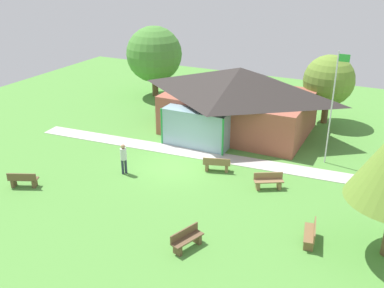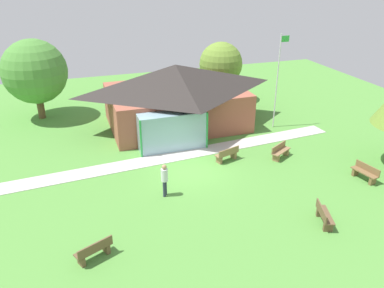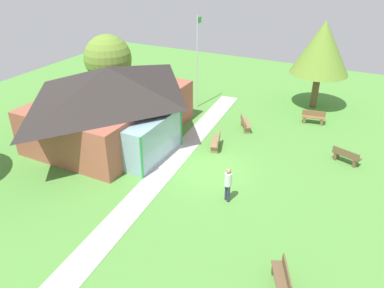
% 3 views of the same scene
% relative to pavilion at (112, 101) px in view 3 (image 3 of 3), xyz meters
% --- Properties ---
extents(ground_plane, '(44.00, 44.00, 0.00)m').
position_rel_pavilion_xyz_m(ground_plane, '(-1.09, -6.79, -2.25)').
color(ground_plane, '#54933D').
extents(pavilion, '(10.20, 8.26, 4.33)m').
position_rel_pavilion_xyz_m(pavilion, '(0.00, 0.00, 0.00)').
color(pavilion, '#A35642').
rests_on(pavilion, ground_plane).
extents(footpath, '(20.93, 2.93, 0.03)m').
position_rel_pavilion_xyz_m(footpath, '(-1.09, -4.79, -2.24)').
color(footpath, '#BCB7B2').
rests_on(footpath, ground_plane).
extents(flagpole, '(0.64, 0.08, 6.46)m').
position_rel_pavilion_xyz_m(flagpole, '(6.45, -2.52, 1.28)').
color(flagpole, silver).
rests_on(flagpole, ground_plane).
extents(bench_front_right, '(0.92, 1.56, 0.84)m').
position_rel_pavilion_xyz_m(bench_front_right, '(2.91, -13.29, -1.85)').
color(bench_front_right, brown).
rests_on(bench_front_right, ground_plane).
extents(bench_front_left, '(1.55, 1.02, 0.84)m').
position_rel_pavilion_xyz_m(bench_front_left, '(-6.98, -12.40, -1.85)').
color(bench_front_left, brown).
rests_on(bench_front_left, ground_plane).
extents(bench_mid_right, '(1.52, 1.13, 0.84)m').
position_rel_pavilion_xyz_m(bench_mid_right, '(4.40, -6.96, -1.85)').
color(bench_mid_right, olive).
rests_on(bench_mid_right, ground_plane).
extents(bench_rear_near_path, '(1.56, 0.87, 0.84)m').
position_rel_pavilion_xyz_m(bench_rear_near_path, '(1.25, -6.33, -1.85)').
color(bench_rear_near_path, olive).
rests_on(bench_rear_near_path, ground_plane).
extents(bench_lawn_far_right, '(0.70, 1.55, 0.84)m').
position_rel_pavilion_xyz_m(bench_lawn_far_right, '(7.36, -10.68, -1.85)').
color(bench_lawn_far_right, brown).
rests_on(bench_lawn_far_right, ground_plane).
extents(visitor_strolling_lawn, '(0.34, 0.34, 1.74)m').
position_rel_pavilion_xyz_m(visitor_strolling_lawn, '(-3.18, -8.83, -1.23)').
color(visitor_strolling_lawn, '#2D3347').
rests_on(visitor_strolling_lawn, ground_plane).
extents(tree_behind_pavilion_right, '(3.51, 3.51, 4.85)m').
position_rel_pavilion_xyz_m(tree_behind_pavilion_right, '(5.08, 4.17, 0.83)').
color(tree_behind_pavilion_right, brown).
rests_on(tree_behind_pavilion_right, ground_plane).
extents(tree_far_east, '(4.02, 4.02, 6.16)m').
position_rel_pavilion_xyz_m(tree_far_east, '(10.30, -10.11, 2.07)').
color(tree_far_east, brown).
rests_on(tree_far_east, ground_plane).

